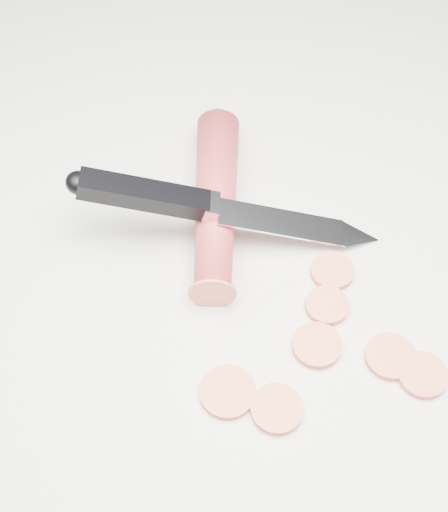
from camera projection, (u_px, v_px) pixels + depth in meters
ground at (273, 303)px, 0.56m from camera, size 2.40×2.40×0.00m
carrot at (216, 202)px, 0.59m from camera, size 0.12×0.17×0.03m
carrot_slice_0 at (277, 409)px, 0.51m from camera, size 0.04×0.04×0.01m
carrot_slice_1 at (327, 306)px, 0.55m from camera, size 0.03×0.03×0.01m
carrot_slice_2 at (390, 357)px, 0.53m from camera, size 0.04×0.04×0.01m
carrot_slice_3 at (317, 345)px, 0.53m from camera, size 0.04×0.04×0.01m
carrot_slice_4 at (332, 271)px, 0.57m from camera, size 0.03×0.03×0.01m
carrot_slice_5 at (228, 392)px, 0.51m from camera, size 0.04×0.04×0.01m
carrot_slice_6 at (422, 375)px, 0.52m from camera, size 0.04×0.04×0.01m
kitchen_knife at (229, 207)px, 0.56m from camera, size 0.23×0.15×0.08m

